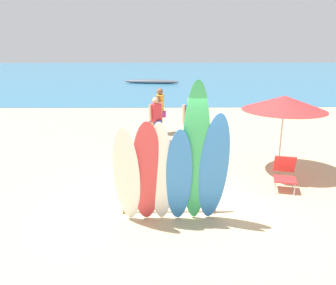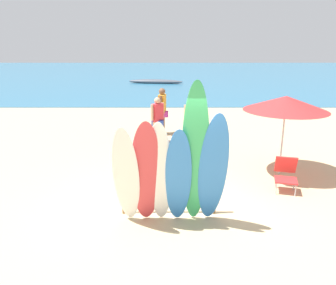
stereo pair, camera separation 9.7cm
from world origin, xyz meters
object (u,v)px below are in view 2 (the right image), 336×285
Objects in this scene: surfboard_green_4 at (194,157)px; beach_umbrella at (285,103)px; distant_boat at (155,82)px; beach_chair_red at (285,172)px; surfboard_blue_5 at (212,170)px; surfboard_red_1 at (145,174)px; beachgoer_strolling at (157,117)px; surfboard_white_2 at (159,174)px; surfboard_blue_3 at (177,177)px; beachgoer_midbeach at (198,105)px; beachgoer_photographing at (192,120)px; surfboard_rack at (168,188)px; surfboard_white_0 at (125,177)px; beachgoer_near_rack at (196,139)px; beachgoer_by_water at (161,108)px.

surfboard_green_4 is 1.37× the size of beach_umbrella.
beach_chair_red is at bearing -79.77° from distant_boat.
surfboard_blue_5 is 3.46m from beach_umbrella.
surfboard_red_1 is 1.39× the size of beachgoer_strolling.
surfboard_white_2 is at bearing 44.94° from beachgoer_strolling.
surfboard_blue_3 reaches higher than beachgoer_midbeach.
surfboard_blue_5 reaches higher than beachgoer_photographing.
surfboard_blue_5 is 1.10× the size of beach_umbrella.
surfboard_white_2 is 4.15m from beach_umbrella.
surfboard_rack is 0.42× the size of distant_boat.
beachgoer_midbeach is 2.92m from beachgoer_strolling.
surfboard_white_0 is at bearing -175.77° from surfboard_green_4.
beachgoer_near_rack is (0.58, 3.01, -0.12)m from surfboard_blue_3.
surfboard_rack is 0.69m from surfboard_white_2.
surfboard_blue_5 is (0.34, 0.07, -0.28)m from surfboard_green_4.
beachgoer_photographing is 1.10× the size of beachgoer_strolling.
beachgoer_strolling is (-0.38, 5.09, 0.34)m from surfboard_rack.
distant_boat is (-1.81, 19.91, -0.70)m from beachgoer_near_rack.
surfboard_rack is at bearing 36.81° from surfboard_white_0.
beachgoer_by_water reaches higher than surfboard_rack.
surfboard_blue_3 is at bearing 48.40° from beachgoer_strolling.
surfboard_rack is at bearing -150.77° from beachgoer_near_rack.
surfboard_rack is at bearing 12.18° from beachgoer_by_water.
beachgoer_near_rack is at bearing 78.27° from surfboard_blue_3.
surfboard_blue_5 is (0.98, -0.00, 0.08)m from surfboard_white_2.
surfboard_blue_5 is at bearing -4.30° from surfboard_red_1.
beach_umbrella is at bearing -78.84° from distant_boat.
surfboard_green_4 reaches higher than beachgoer_strolling.
beachgoer_photographing is (0.77, 4.27, 0.43)m from surfboard_rack.
surfboard_white_0 is at bearing 155.77° from beachgoer_midbeach.
surfboard_red_1 reaches higher than surfboard_rack.
surfboard_red_1 is at bearing 176.17° from surfboard_blue_5.
surfboard_red_1 reaches higher than beachgoer_midbeach.
beachgoer_strolling is (0.40, 5.63, -0.11)m from surfboard_white_0.
surfboard_white_2 is 1.06× the size of surfboard_blue_3.
surfboard_red_1 reaches higher than beachgoer_strolling.
beachgoer_strolling is (-1.18, 5.55, -0.22)m from surfboard_blue_5.
surfboard_blue_5 reaches higher than beachgoer_midbeach.
surfboard_red_1 is 1.23m from surfboard_blue_5.
surfboard_rack is 6.21m from beachgoer_by_water.
surfboard_white_0 is 1.36× the size of beachgoer_strolling.
surfboard_white_2 is at bearing -135.65° from beach_chair_red.
surfboard_blue_5 is 1.56× the size of beachgoer_midbeach.
surfboard_green_4 is at bearing -7.97° from surfboard_red_1.
surfboard_white_0 is 5.65m from beachgoer_strolling.
surfboard_blue_3 is (0.95, 0.07, -0.04)m from surfboard_white_0.
beachgoer_photographing reaches higher than beach_chair_red.
beach_umbrella is (3.36, 2.65, 0.83)m from surfboard_red_1.
surfboard_blue_3 is 22.96m from distant_boat.
beachgoer_midbeach is at bearing -81.25° from distant_boat.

